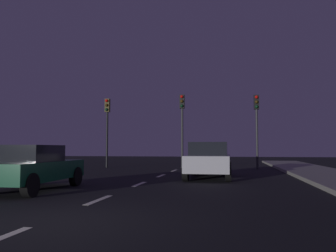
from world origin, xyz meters
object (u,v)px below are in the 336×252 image
at_px(traffic_signal_center, 182,116).
at_px(traffic_signal_right, 257,117).
at_px(car_adjacent_lane, 30,167).
at_px(traffic_signal_left, 107,119).
at_px(car_stopped_ahead, 209,160).

height_order(traffic_signal_center, traffic_signal_right, traffic_signal_center).
distance_m(traffic_signal_center, car_adjacent_lane, 12.82).
bearing_deg(traffic_signal_left, car_adjacent_lane, -80.04).
bearing_deg(traffic_signal_left, traffic_signal_right, -0.00).
distance_m(traffic_signal_right, car_stopped_ahead, 7.63).
xyz_separation_m(traffic_signal_left, car_stopped_ahead, (7.25, -6.77, -2.48)).
distance_m(car_stopped_ahead, car_adjacent_lane, 7.45).
xyz_separation_m(traffic_signal_right, car_stopped_ahead, (-2.52, -6.77, -2.46)).
xyz_separation_m(traffic_signal_center, car_adjacent_lane, (-2.96, -12.20, -2.63)).
relative_size(traffic_signal_left, traffic_signal_center, 0.97).
height_order(traffic_signal_right, car_stopped_ahead, traffic_signal_right).
bearing_deg(traffic_signal_center, car_adjacent_lane, -103.62).
bearing_deg(car_stopped_ahead, traffic_signal_right, 69.60).
xyz_separation_m(traffic_signal_center, car_stopped_ahead, (2.15, -6.77, -2.56)).
bearing_deg(car_adjacent_lane, traffic_signal_center, 76.38).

